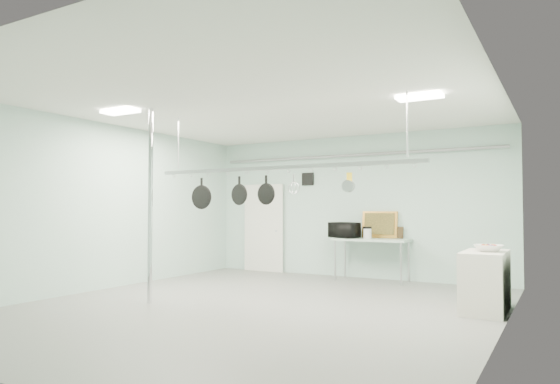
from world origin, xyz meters
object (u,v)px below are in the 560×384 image
Objects in this scene: chrome_pole at (150,205)px; side_cabinet at (485,281)px; prep_table at (371,242)px; pot_rack at (278,166)px; skillet_left at (201,194)px; skillet_right at (266,190)px; fruit_bowl at (489,248)px; microwave at (345,230)px; skillet_mid at (239,191)px; coffee_canister at (367,234)px.

chrome_pole is 5.37m from side_cabinet.
prep_table is 0.33× the size of pot_rack.
skillet_right is at bearing -1.12° from skillet_left.
chrome_pole is 5.33m from fruit_bowl.
skillet_right is at bearing 110.15° from microwave.
chrome_pole is at bearing -158.11° from fruit_bowl.
chrome_pole is at bearing 88.24° from microwave.
pot_rack reaches higher than skillet_right.
skillet_mid is (1.15, 0.90, 0.24)m from chrome_pole.
pot_rack is at bearing -160.38° from fruit_bowl.
microwave is at bearing 145.91° from side_cabinet.
skillet_left is (-1.38, -3.22, 0.73)m from microwave.
chrome_pole reaches higher than skillet_left.
chrome_pole reaches higher than microwave.
microwave reaches higher than side_cabinet.
skillet_mid reaches higher than side_cabinet.
prep_table is (2.30, 4.20, -0.77)m from chrome_pole.
coffee_canister is (0.52, 0.01, -0.06)m from microwave.
chrome_pole is 5.23× the size of microwave.
skillet_right is (-0.62, -3.30, 1.01)m from prep_table.
pot_rack is at bearing 114.12° from microwave.
fruit_bowl is (3.19, -2.15, -0.12)m from microwave.
skillet_left is at bearing -166.29° from side_cabinet.
microwave is at bearing 67.35° from chrome_pole.
side_cabinet is at bearing 166.81° from microwave.
skillet_mid reaches higher than prep_table.
coffee_canister is at bearing 61.57° from chrome_pole.
chrome_pole reaches higher than skillet_mid.
skillet_mid is at bearing 180.00° from pot_rack.
skillet_mid is at bearing 38.10° from chrome_pole.
chrome_pole is at bearing -143.93° from skillet_right.
microwave is (1.72, 4.12, -0.53)m from chrome_pole.
microwave is 1.26× the size of skillet_mid.
pot_rack is (1.90, 0.90, 0.63)m from chrome_pole.
prep_table is 3.31× the size of skillet_right.
skillet_left is at bearing -120.39° from coffee_canister.
skillet_right is at bearing -161.64° from fruit_bowl.
skillet_left reaches higher than fruit_bowl.
microwave reaches higher than fruit_bowl.
coffee_canister is at bearing 81.94° from skillet_mid.
skillet_right is (1.68, 0.90, 0.24)m from chrome_pole.
skillet_mid is at bearing -108.62° from coffee_canister.
pot_rack is 11.41× the size of fruit_bowl.
chrome_pole is 4.85m from prep_table.
coffee_canister is 3.38m from skillet_right.
chrome_pole is 1.92m from skillet_right.
skillet_left is (-1.96, -3.30, 0.97)m from prep_table.
chrome_pole reaches higher than skillet_right.
microwave is 3.31m from skillet_right.
prep_table is 1.33× the size of side_cabinet.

